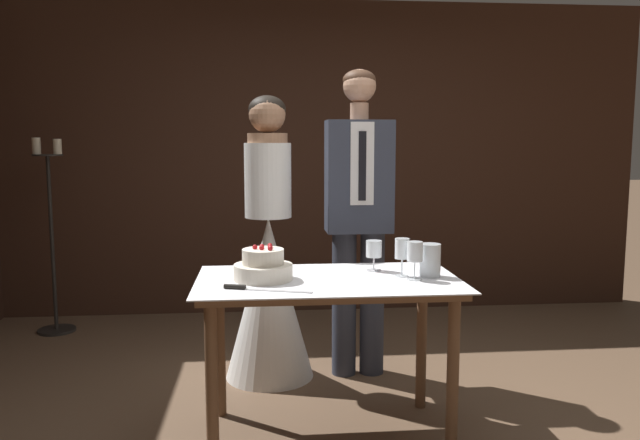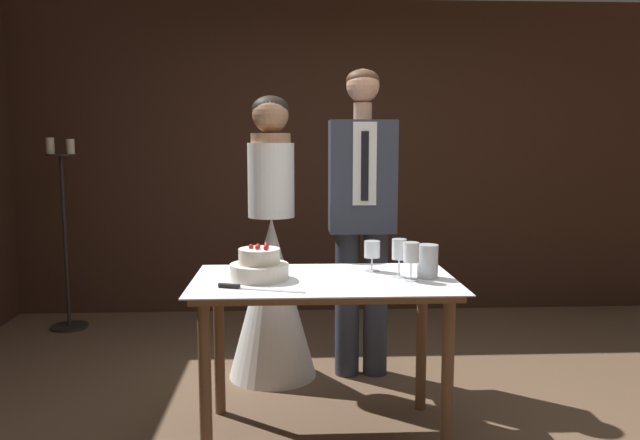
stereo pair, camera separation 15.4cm
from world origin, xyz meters
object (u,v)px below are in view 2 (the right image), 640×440
wine_glass_far (372,251)px  bride (272,275)px  wine_glass_middle (399,250)px  tiered_cake (259,266)px  cake_table (324,300)px  cake_knife (244,287)px  wine_glass_near (411,253)px  groom (362,210)px  candle_stand (65,243)px  hurricane_candle (427,262)px

wine_glass_far → bride: 0.88m
wine_glass_middle → wine_glass_far: bearing=127.6°
tiered_cake → cake_table: bearing=-0.3°
cake_table → cake_knife: bearing=-151.7°
tiered_cake → cake_knife: 0.22m
wine_glass_near → bride: bearing=128.0°
wine_glass_near → groom: (-0.13, 0.87, 0.11)m
tiered_cake → bride: bearing=87.5°
cake_table → bride: (-0.27, 0.81, -0.05)m
groom → wine_glass_middle: bearing=-83.5°
cake_knife → candle_stand: bearing=143.5°
cake_knife → bride: 1.03m
cake_knife → candle_stand: candle_stand is taller
wine_glass_far → groom: groom is taller
wine_glass_near → hurricane_candle: (0.09, 0.06, -0.05)m
tiered_cake → groom: bearing=54.1°
hurricane_candle → wine_glass_near: bearing=-146.6°
cake_knife → hurricane_candle: bearing=30.2°
cake_knife → bride: (0.09, 1.01, -0.16)m
cake_table → candle_stand: 2.68m
cake_knife → groom: bearing=74.9°
wine_glass_far → candle_stand: candle_stand is taller
wine_glass_middle → candle_stand: 2.95m
wine_glass_near → wine_glass_middle: bearing=118.2°
wine_glass_near → hurricane_candle: size_ratio=1.14×
wine_glass_middle → candle_stand: size_ratio=0.13×
tiered_cake → bride: 0.84m
wine_glass_near → candle_stand: (-2.30, 1.95, -0.25)m
groom → wine_glass_near: bearing=-81.3°
tiered_cake → wine_glass_near: wine_glass_near is taller
cake_table → groom: size_ratio=0.67×
cake_table → hurricane_candle: size_ratio=7.81×
cake_knife → candle_stand: 2.59m
cake_table → bride: 0.86m
cake_knife → cake_table: bearing=45.6°
tiered_cake → wine_glass_far: tiered_cake is taller
cake_table → hurricane_candle: bearing=-0.1°
wine_glass_far → candle_stand: 2.76m
cake_table → groom: 0.93m
tiered_cake → wine_glass_middle: wine_glass_middle is taller
wine_glass_near → groom: bearing=98.7°
cake_knife → wine_glass_middle: (0.73, 0.22, 0.12)m
candle_stand → wine_glass_far: bearing=-38.8°
wine_glass_middle → bride: bride is taller
tiered_cake → cake_knife: bearing=-106.3°
cake_knife → wine_glass_far: 0.73m
hurricane_candle → candle_stand: (-2.40, 1.89, -0.20)m
cake_knife → wine_glass_near: wine_glass_near is taller
cake_table → candle_stand: (-1.89, 1.89, -0.01)m
cake_table → wine_glass_far: bearing=33.0°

